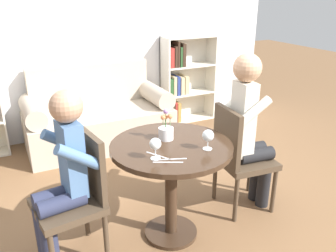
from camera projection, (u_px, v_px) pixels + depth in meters
name	position (u px, v px, depth m)	size (l,w,h in m)	color
ground_plane	(171.00, 233.00, 2.74)	(16.00, 16.00, 0.00)	brown
back_wall	(82.00, 25.00, 4.19)	(5.20, 0.05, 2.70)	silver
round_table	(171.00, 166.00, 2.52)	(0.86, 0.86, 0.75)	#382619
couch	(98.00, 119.00, 4.22)	(1.66, 0.80, 0.92)	#B7A893
bookshelf_right	(182.00, 80.00, 4.87)	(0.74, 0.28, 1.17)	silver
chair_left	(77.00, 194.00, 2.35)	(0.47, 0.47, 0.90)	#473828
chair_right	(238.00, 155.00, 2.89)	(0.46, 0.46, 0.90)	#473828
person_left	(62.00, 178.00, 2.24)	(0.44, 0.37, 1.21)	#282D47
person_right	(250.00, 129.00, 2.84)	(0.44, 0.37, 1.32)	black
wine_glass_left	(155.00, 145.00, 2.22)	(0.08, 0.08, 0.14)	white
wine_glass_right	(208.00, 136.00, 2.36)	(0.08, 0.08, 0.14)	white
flower_vase	(166.00, 131.00, 2.53)	(0.11, 0.11, 0.23)	silver
knife_left_setting	(168.00, 162.00, 2.21)	(0.17, 0.10, 0.00)	silver
fork_left_setting	(172.00, 159.00, 2.25)	(0.18, 0.08, 0.00)	silver
knife_right_setting	(158.00, 156.00, 2.30)	(0.10, 0.17, 0.00)	silver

